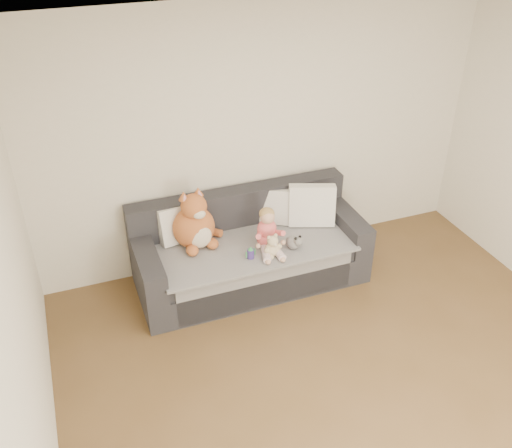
{
  "coord_description": "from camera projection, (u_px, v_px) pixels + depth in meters",
  "views": [
    {
      "loc": [
        -1.84,
        -2.22,
        3.52
      ],
      "look_at": [
        -0.3,
        1.87,
        0.75
      ],
      "focal_mm": 40.0,
      "sensor_mm": 36.0,
      "label": 1
    }
  ],
  "objects": [
    {
      "name": "plush_cat",
      "position": [
        195.0,
        224.0,
        5.27
      ],
      "size": [
        0.49,
        0.46,
        0.61
      ],
      "rotation": [
        0.0,
        0.0,
        0.21
      ],
      "color": "#B15327",
      "rests_on": "sofa"
    },
    {
      "name": "plush_cow",
      "position": [
        294.0,
        242.0,
        5.3
      ],
      "size": [
        0.13,
        0.19,
        0.16
      ],
      "rotation": [
        0.0,
        0.0,
        0.27
      ],
      "color": "white",
      "rests_on": "sofa"
    },
    {
      "name": "sippy_cup",
      "position": [
        251.0,
        252.0,
        5.17
      ],
      "size": [
        0.11,
        0.08,
        0.12
      ],
      "rotation": [
        0.0,
        0.0,
        0.27
      ],
      "color": "#463186",
      "rests_on": "sofa"
    },
    {
      "name": "cushion_left",
      "position": [
        179.0,
        223.0,
        5.36
      ],
      "size": [
        0.42,
        0.25,
        0.38
      ],
      "rotation": [
        0.0,
        0.0,
        0.18
      ],
      "color": "white",
      "rests_on": "sofa"
    },
    {
      "name": "room_shell",
      "position": [
        373.0,
        255.0,
        3.82
      ],
      "size": [
        5.0,
        5.0,
        5.0
      ],
      "color": "brown",
      "rests_on": "ground"
    },
    {
      "name": "cushion_right_back",
      "position": [
        280.0,
        207.0,
        5.64
      ],
      "size": [
        0.42,
        0.34,
        0.36
      ],
      "rotation": [
        0.0,
        0.0,
        -0.53
      ],
      "color": "white",
      "rests_on": "sofa"
    },
    {
      "name": "cushion_right_front",
      "position": [
        312.0,
        205.0,
        5.6
      ],
      "size": [
        0.49,
        0.35,
        0.43
      ],
      "rotation": [
        0.0,
        0.0,
        -0.36
      ],
      "color": "white",
      "rests_on": "sofa"
    },
    {
      "name": "sofa",
      "position": [
        249.0,
        252.0,
        5.56
      ],
      "size": [
        2.2,
        0.94,
        0.85
      ],
      "color": "#25252A",
      "rests_on": "ground"
    },
    {
      "name": "toddler",
      "position": [
        268.0,
        232.0,
        5.26
      ],
      "size": [
        0.29,
        0.42,
        0.41
      ],
      "rotation": [
        0.0,
        0.0,
        -0.11
      ],
      "color": "#F16E55",
      "rests_on": "sofa"
    },
    {
      "name": "teddy_bear",
      "position": [
        273.0,
        247.0,
        5.18
      ],
      "size": [
        0.18,
        0.14,
        0.23
      ],
      "rotation": [
        0.0,
        0.0,
        0.19
      ],
      "color": "beige",
      "rests_on": "sofa"
    }
  ]
}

